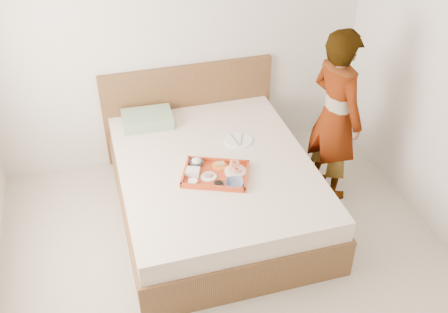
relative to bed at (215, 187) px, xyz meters
The scene contains 16 objects.
ground 1.04m from the bed, 93.06° to the right, with size 3.50×4.00×0.01m, color beige.
wall_back 1.44m from the bed, 93.06° to the left, with size 3.50×0.01×2.60m, color silver.
bed is the anchor object (origin of this frame).
headboard 0.99m from the bed, 90.00° to the left, with size 1.65×0.06×0.95m, color brown.
pillow 0.92m from the bed, 120.64° to the left, with size 0.45×0.31×0.11m, color #8CB188.
tray 0.34m from the bed, 103.10° to the right, with size 0.51×0.37×0.05m, color #CE451A.
prawn_plate 0.36m from the bed, 57.03° to the right, with size 0.18×0.18×0.01m, color white.
navy_bowl_big 0.46m from the bed, 79.76° to the right, with size 0.14×0.14×0.04m, color #162346.
sauce_dish 0.44m from the bed, 99.86° to the right, with size 0.07×0.07×0.03m, color black.
meat_plate 0.36m from the bed, 118.10° to the right, with size 0.13×0.13×0.01m, color white.
bread_plate 0.29m from the bed, 75.33° to the right, with size 0.12×0.12×0.01m, color orange.
salad_bowl 0.33m from the bed, behind, with size 0.11×0.11×0.03m, color #162346.
plastic_tub 0.39m from the bed, 150.47° to the right, with size 0.11×0.09×0.05m, color silver.
cheese_round 0.44m from the bed, 136.10° to the right, with size 0.07×0.07×0.03m, color white.
dinner_plate 0.46m from the bed, 41.72° to the left, with size 0.25×0.25×0.01m, color white.
person 1.18m from the bed, ahead, with size 0.57×0.37×1.56m, color white.
Camera 1 is at (-0.82, -2.29, 3.06)m, focal length 41.33 mm.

